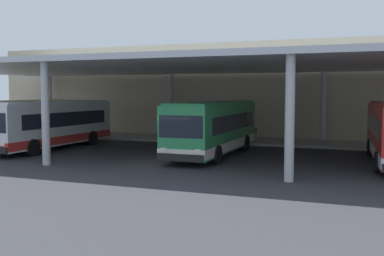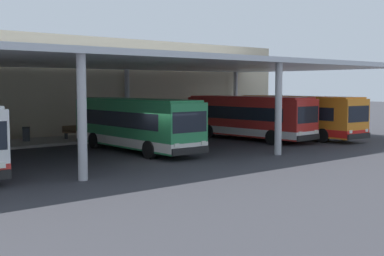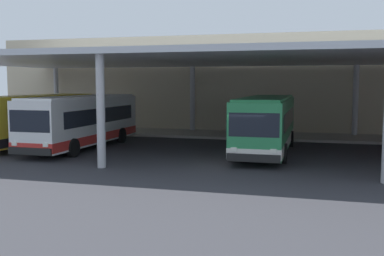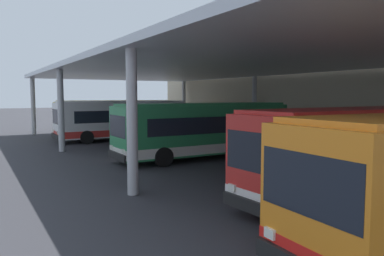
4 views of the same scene
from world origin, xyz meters
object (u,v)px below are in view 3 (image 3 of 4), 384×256
object	(u,v)px
bus_middle_bay	(266,124)
bench_waiting	(276,128)
trash_bin	(229,127)
bus_second_bay	(83,121)
bus_nearest_bay	(38,119)

from	to	relation	value
bus_middle_bay	bench_waiting	size ratio (longest dim) A/B	5.85
bus_middle_bay	trash_bin	size ratio (longest dim) A/B	10.75
bus_middle_bay	bench_waiting	world-z (taller)	bus_middle_bay
bus_second_bay	bench_waiting	bearing A→B (deg)	38.66
bus_nearest_bay	bus_middle_bay	bearing A→B (deg)	0.83
bench_waiting	trash_bin	distance (m)	3.52
bus_nearest_bay	bus_middle_bay	world-z (taller)	same
bus_nearest_bay	bus_second_bay	bearing A→B (deg)	-11.25
bus_second_bay	trash_bin	world-z (taller)	bus_second_bay
bus_nearest_bay	bus_second_bay	xyz separation A→B (m)	(3.60, -0.72, 0.00)
bench_waiting	trash_bin	bearing A→B (deg)	177.37
bus_nearest_bay	trash_bin	distance (m)	13.69
bus_second_bay	bus_middle_bay	bearing A→B (deg)	4.83
bus_second_bay	trash_bin	bearing A→B (deg)	50.29
bus_nearest_bay	bus_second_bay	size ratio (longest dim) A/B	1.00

